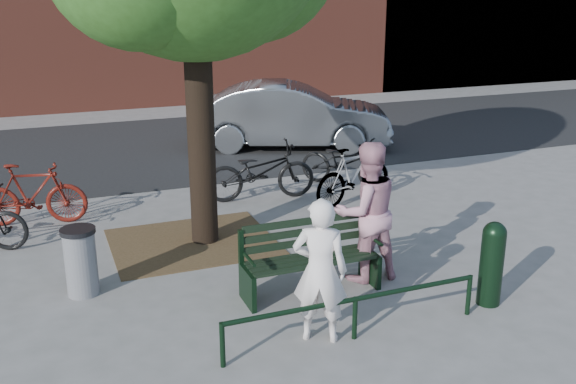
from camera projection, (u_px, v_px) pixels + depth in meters
name	position (u px, v px, depth m)	size (l,w,h in m)	color
ground	(311.00, 293.00, 8.14)	(90.00, 90.00, 0.00)	gray
dirt_pit	(193.00, 242.00, 9.74)	(2.40, 2.00, 0.02)	brown
road	(172.00, 146.00, 15.67)	(40.00, 7.00, 0.01)	black
park_bench	(309.00, 256.00, 8.07)	(1.74, 0.54, 0.97)	black
guard_railing	(355.00, 305.00, 6.96)	(3.06, 0.06, 0.51)	black
person_left	(320.00, 271.00, 6.84)	(0.59, 0.39, 1.63)	white
person_right	(366.00, 212.00, 8.29)	(0.90, 0.70, 1.86)	#C48798
bollard	(492.00, 261.00, 7.70)	(0.28, 0.28, 1.06)	black
litter_bin	(81.00, 261.00, 7.98)	(0.43, 0.43, 0.88)	gray
bicycle_b	(32.00, 194.00, 10.34)	(0.48, 1.71, 1.03)	#59140C
bicycle_c	(260.00, 171.00, 11.59)	(0.70, 2.00, 1.05)	black
bicycle_d	(354.00, 175.00, 11.35)	(0.49, 1.75, 1.05)	gray
bicycle_e	(344.00, 162.00, 12.42)	(0.63, 1.80, 0.94)	black
parked_car	(291.00, 115.00, 15.36)	(1.65, 4.73, 1.56)	gray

